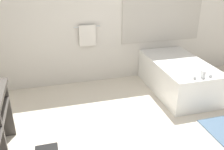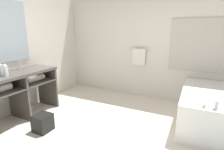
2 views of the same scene
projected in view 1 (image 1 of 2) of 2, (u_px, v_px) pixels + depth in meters
name	position (u px, v px, depth m)	size (l,w,h in m)	color
ground_plane	(141.00, 148.00, 3.31)	(16.00, 16.00, 0.00)	beige
wall_back_with_blinds	(104.00, 14.00, 4.71)	(7.40, 0.13, 2.70)	silver
bathtub	(178.00, 75.00, 4.66)	(0.92, 1.66, 0.71)	white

